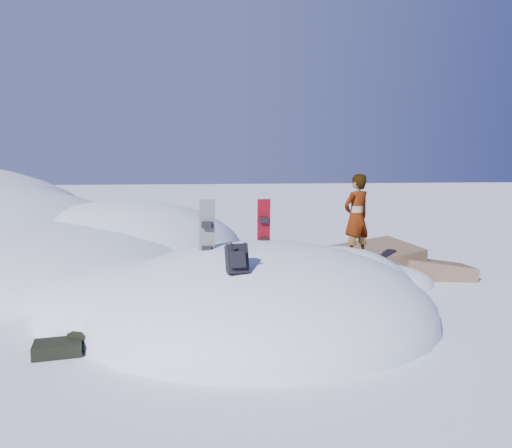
{
  "coord_description": "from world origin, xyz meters",
  "views": [
    {
      "loc": [
        -1.38,
        -9.41,
        3.07
      ],
      "look_at": [
        -0.03,
        0.3,
        1.85
      ],
      "focal_mm": 35.0,
      "sensor_mm": 36.0,
      "label": 1
    }
  ],
  "objects": [
    {
      "name": "ground",
      "position": [
        0.0,
        0.0,
        0.0
      ],
      "size": [
        120.0,
        120.0,
        0.0
      ],
      "primitive_type": "plane",
      "color": "white",
      "rests_on": "ground"
    },
    {
      "name": "snow_mound",
      "position": [
        -0.17,
        0.24,
        0.0
      ],
      "size": [
        8.0,
        6.0,
        3.0
      ],
      "color": "silver",
      "rests_on": "ground"
    },
    {
      "name": "rock_outcrop",
      "position": [
        3.72,
        3.01,
        0.01
      ],
      "size": [
        4.68,
        4.41,
        1.68
      ],
      "color": "brown",
      "rests_on": "ground"
    },
    {
      "name": "snowboard_red",
      "position": [
        0.17,
        0.62,
        1.63
      ],
      "size": [
        0.27,
        0.15,
        1.42
      ],
      "rotation": [
        0.0,
        0.0,
        0.02
      ],
      "color": "red",
      "rests_on": "snow_mound"
    },
    {
      "name": "snowboard_dark",
      "position": [
        -1.02,
        -0.07,
        1.61
      ],
      "size": [
        0.33,
        0.26,
        1.56
      ],
      "rotation": [
        0.0,
        0.0,
        -0.26
      ],
      "color": "black",
      "rests_on": "snow_mound"
    },
    {
      "name": "backpack",
      "position": [
        -0.59,
        -1.45,
        1.5
      ],
      "size": [
        0.39,
        0.46,
        0.57
      ],
      "rotation": [
        0.0,
        0.0,
        0.14
      ],
      "color": "black",
      "rests_on": "snow_mound"
    },
    {
      "name": "gear_pile",
      "position": [
        -3.42,
        -1.34,
        0.13
      ],
      "size": [
        0.99,
        0.75,
        0.26
      ],
      "rotation": [
        0.0,
        0.0,
        0.16
      ],
      "color": "black",
      "rests_on": "ground"
    },
    {
      "name": "person",
      "position": [
        2.28,
        0.99,
        1.88
      ],
      "size": [
        0.81,
        0.69,
        1.87
      ],
      "primitive_type": "imported",
      "rotation": [
        0.0,
        0.0,
        3.58
      ],
      "color": "slate",
      "rests_on": "snow_mound"
    }
  ]
}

